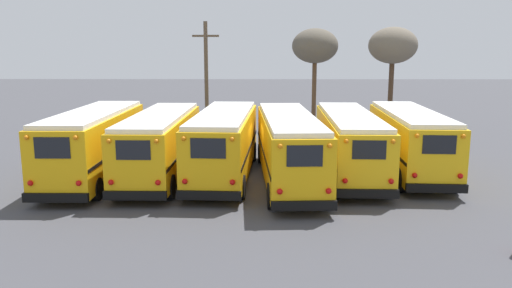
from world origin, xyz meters
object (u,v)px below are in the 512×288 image
object	(u,v)px
school_bus_5	(410,139)
school_bus_3	(289,146)
school_bus_2	(224,142)
bare_tree_0	(315,47)
bare_tree_1	(393,46)
utility_pole	(206,79)
school_bus_0	(95,143)
school_bus_1	(161,143)
school_bus_4	(349,141)

from	to	relation	value
school_bus_5	school_bus_3	bearing A→B (deg)	-163.49
school_bus_2	school_bus_5	bearing A→B (deg)	5.88
bare_tree_0	bare_tree_1	size ratio (longest dim) A/B	0.99
bare_tree_0	utility_pole	bearing A→B (deg)	-142.79
utility_pole	bare_tree_0	bearing A→B (deg)	37.21
school_bus_0	utility_pole	bearing A→B (deg)	68.67
school_bus_0	school_bus_1	world-z (taller)	school_bus_0
school_bus_0	utility_pole	xyz separation A→B (m)	(4.24, 10.86, 2.39)
school_bus_1	school_bus_2	size ratio (longest dim) A/B	1.00
school_bus_4	bare_tree_1	size ratio (longest dim) A/B	1.36
school_bus_5	utility_pole	bearing A→B (deg)	139.62
school_bus_0	school_bus_1	distance (m)	3.11
school_bus_0	bare_tree_0	bearing A→B (deg)	54.12
school_bus_4	bare_tree_1	distance (m)	17.04
school_bus_0	school_bus_3	distance (m)	9.27
school_bus_2	bare_tree_1	distance (m)	20.51
school_bus_2	bare_tree_0	distance (m)	18.22
school_bus_1	school_bus_3	size ratio (longest dim) A/B	0.93
school_bus_2	utility_pole	world-z (taller)	utility_pole
school_bus_5	school_bus_2	bearing A→B (deg)	-174.12
school_bus_2	school_bus_3	distance (m)	3.21
school_bus_2	utility_pole	distance (m)	10.91
bare_tree_0	school_bus_4	bearing A→B (deg)	-89.73
school_bus_0	school_bus_3	world-z (taller)	school_bus_0
school_bus_2	school_bus_1	bearing A→B (deg)	-179.96
bare_tree_0	school_bus_0	bearing A→B (deg)	-125.88
school_bus_0	school_bus_4	distance (m)	12.38
school_bus_3	bare_tree_0	bearing A→B (deg)	80.21
school_bus_2	school_bus_3	bearing A→B (deg)	-15.84
school_bus_0	utility_pole	distance (m)	11.90
school_bus_1	school_bus_2	xyz separation A→B (m)	(3.08, 0.00, 0.04)
school_bus_3	school_bus_5	xyz separation A→B (m)	(6.17, 1.83, -0.02)
school_bus_1	school_bus_3	distance (m)	6.23
school_bus_1	utility_pole	size ratio (longest dim) A/B	1.27
school_bus_0	school_bus_4	world-z (taller)	school_bus_0
school_bus_1	school_bus_5	world-z (taller)	school_bus_5
bare_tree_0	school_bus_2	bearing A→B (deg)	-110.21
school_bus_4	bare_tree_1	world-z (taller)	bare_tree_1
school_bus_0	bare_tree_0	xyz separation A→B (m)	(12.26, 16.95, 4.56)
school_bus_3	utility_pole	bearing A→B (deg)	113.86
school_bus_1	school_bus_2	bearing A→B (deg)	0.04
school_bus_3	school_bus_4	bearing A→B (deg)	26.11
school_bus_4	school_bus_5	bearing A→B (deg)	5.87
school_bus_0	school_bus_2	world-z (taller)	school_bus_0
school_bus_1	bare_tree_1	size ratio (longest dim) A/B	1.29
school_bus_1	utility_pole	xyz separation A→B (m)	(1.16, 10.46, 2.47)
school_bus_2	bare_tree_0	size ratio (longest dim) A/B	1.30
school_bus_1	utility_pole	bearing A→B (deg)	83.69
school_bus_1	school_bus_4	world-z (taller)	school_bus_1
school_bus_2	school_bus_3	xyz separation A→B (m)	(3.09, -0.88, -0.01)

